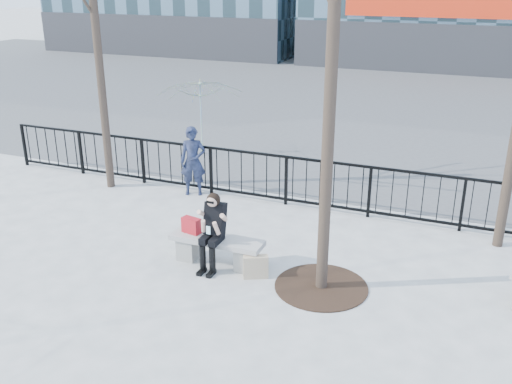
% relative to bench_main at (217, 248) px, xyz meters
% --- Properties ---
extents(ground, '(120.00, 120.00, 0.00)m').
position_rel_bench_main_xyz_m(ground, '(0.00, 0.00, -0.30)').
color(ground, gray).
rests_on(ground, ground).
extents(street_surface, '(60.00, 23.00, 0.01)m').
position_rel_bench_main_xyz_m(street_surface, '(0.00, 15.00, -0.30)').
color(street_surface, '#474747').
rests_on(street_surface, ground).
extents(railing, '(14.00, 0.06, 1.10)m').
position_rel_bench_main_xyz_m(railing, '(0.00, 3.00, 0.25)').
color(railing, black).
rests_on(railing, ground).
extents(tree_grate, '(1.50, 1.50, 0.02)m').
position_rel_bench_main_xyz_m(tree_grate, '(1.90, -0.10, -0.29)').
color(tree_grate, black).
rests_on(tree_grate, ground).
extents(bench_main, '(1.65, 0.46, 0.49)m').
position_rel_bench_main_xyz_m(bench_main, '(0.00, 0.00, 0.00)').
color(bench_main, gray).
rests_on(bench_main, ground).
extents(seated_woman, '(0.50, 0.64, 1.34)m').
position_rel_bench_main_xyz_m(seated_woman, '(0.00, -0.16, 0.37)').
color(seated_woman, black).
rests_on(seated_woman, ground).
extents(handbag, '(0.36, 0.22, 0.27)m').
position_rel_bench_main_xyz_m(handbag, '(-0.49, 0.02, 0.33)').
color(handbag, '#B4161E').
rests_on(handbag, bench_main).
extents(shopping_bag, '(0.44, 0.32, 0.39)m').
position_rel_bench_main_xyz_m(shopping_bag, '(0.80, -0.20, -0.11)').
color(shopping_bag, beige).
rests_on(shopping_bag, ground).
extents(standing_man, '(0.67, 0.57, 1.57)m').
position_rel_bench_main_xyz_m(standing_man, '(-1.94, 2.80, 0.48)').
color(standing_man, black).
rests_on(standing_man, ground).
extents(vendor_umbrella, '(3.02, 3.04, 2.10)m').
position_rel_bench_main_xyz_m(vendor_umbrella, '(-3.15, 5.54, 0.75)').
color(vendor_umbrella, yellow).
rests_on(vendor_umbrella, ground).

